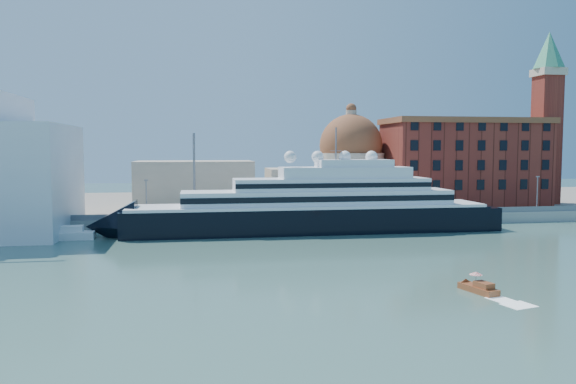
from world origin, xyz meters
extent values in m
plane|color=#33584F|center=(0.00, 0.00, 0.00)|extent=(400.00, 400.00, 0.00)
cube|color=gray|center=(0.00, 34.00, 1.25)|extent=(180.00, 10.00, 2.50)
cube|color=slate|center=(0.00, 75.00, 1.00)|extent=(260.00, 72.00, 2.00)
cube|color=slate|center=(0.00, 29.50, 3.10)|extent=(180.00, 0.10, 1.20)
cube|color=black|center=(3.16, 23.00, 2.11)|extent=(74.68, 11.49, 6.22)
cone|color=black|center=(-36.10, 23.00, 2.11)|extent=(9.57, 11.49, 11.49)
cube|color=black|center=(40.50, 23.00, 1.91)|extent=(5.74, 10.53, 5.74)
cube|color=white|center=(3.16, 23.00, 5.46)|extent=(72.77, 11.68, 0.57)
cube|color=white|center=(5.07, 23.00, 7.18)|extent=(55.53, 9.57, 2.87)
cube|color=black|center=(5.07, 18.21, 7.18)|extent=(55.53, 0.15, 1.15)
cube|color=white|center=(7.95, 23.00, 9.86)|extent=(40.21, 8.62, 2.49)
cube|color=white|center=(10.82, 23.00, 12.26)|extent=(26.81, 7.66, 2.30)
cube|color=white|center=(12.73, 23.00, 14.17)|extent=(15.32, 6.70, 1.53)
cylinder|color=slate|center=(8.90, 23.00, 18.19)|extent=(0.29, 0.29, 6.70)
sphere|color=white|center=(-0.67, 23.00, 15.51)|extent=(2.49, 2.49, 2.49)
sphere|color=white|center=(5.07, 23.00, 15.51)|extent=(2.49, 2.49, 2.49)
sphere|color=white|center=(10.82, 23.00, 15.51)|extent=(2.49, 2.49, 2.49)
sphere|color=white|center=(16.56, 23.00, 15.51)|extent=(2.49, 2.49, 2.49)
cube|color=white|center=(-45.13, 21.14, 0.62)|extent=(12.52, 4.80, 1.64)
cube|color=white|center=(-43.08, 21.26, 1.95)|extent=(4.24, 2.79, 1.23)
cube|color=brown|center=(13.54, -28.22, 0.31)|extent=(3.07, 5.61, 0.89)
cube|color=brown|center=(13.76, -29.08, 1.07)|extent=(1.94, 2.51, 0.71)
cylinder|color=slate|center=(13.42, -27.78, 1.42)|extent=(0.05, 0.05, 1.42)
cone|color=red|center=(13.42, -27.78, 2.22)|extent=(1.60, 1.60, 0.36)
cube|color=maroon|center=(52.00, 52.00, 13.00)|extent=(42.00, 18.00, 22.00)
cube|color=brown|center=(52.00, 52.00, 24.50)|extent=(43.00, 19.00, 1.50)
cube|color=maroon|center=(76.00, 52.00, 19.50)|extent=(6.00, 6.00, 35.00)
cube|color=beige|center=(76.00, 52.00, 38.00)|extent=(7.00, 7.00, 2.00)
cone|color=#43956E|center=(76.00, 52.00, 44.00)|extent=(8.40, 8.40, 10.00)
cylinder|color=beige|center=(22.00, 58.00, 9.00)|extent=(18.00, 18.00, 14.00)
sphere|color=brown|center=(22.00, 58.00, 18.00)|extent=(17.00, 17.00, 17.00)
cylinder|color=beige|center=(22.00, 58.00, 26.00)|extent=(3.00, 3.00, 3.00)
cube|color=beige|center=(8.00, 56.00, 7.00)|extent=(18.00, 14.00, 10.00)
cube|color=beige|center=(-20.00, 58.00, 8.00)|extent=(30.00, 16.00, 12.00)
cylinder|color=slate|center=(-30.00, 31.00, 6.50)|extent=(0.24, 0.24, 8.00)
cube|color=slate|center=(-30.00, 31.00, 10.60)|extent=(0.80, 0.30, 0.25)
cylinder|color=slate|center=(0.00, 31.00, 6.50)|extent=(0.24, 0.24, 8.00)
cube|color=slate|center=(0.00, 31.00, 10.60)|extent=(0.80, 0.30, 0.25)
cylinder|color=slate|center=(30.00, 31.00, 6.50)|extent=(0.24, 0.24, 8.00)
cube|color=slate|center=(30.00, 31.00, 10.60)|extent=(0.80, 0.30, 0.25)
cylinder|color=slate|center=(60.00, 31.00, 6.50)|extent=(0.24, 0.24, 8.00)
cube|color=slate|center=(60.00, 31.00, 10.60)|extent=(0.80, 0.30, 0.25)
cylinder|color=slate|center=(-20.00, 33.00, 11.50)|extent=(0.50, 0.50, 18.00)
camera|label=1|loc=(-19.82, -89.70, 17.19)|focal=35.00mm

